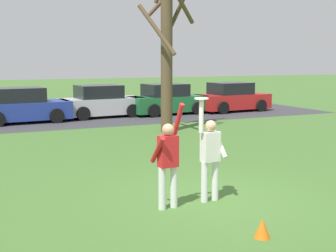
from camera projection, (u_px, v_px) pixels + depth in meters
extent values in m
plane|color=#426B2D|center=(210.00, 200.00, 9.36)|extent=(120.00, 120.00, 0.00)
cylinder|color=silver|center=(215.00, 180.00, 9.31)|extent=(0.14, 0.14, 0.82)
cylinder|color=silver|center=(204.00, 182.00, 9.18)|extent=(0.14, 0.14, 0.82)
cube|color=silver|center=(210.00, 147.00, 9.14)|extent=(0.38, 0.25, 0.60)
sphere|color=tan|center=(211.00, 126.00, 9.08)|extent=(0.23, 0.23, 0.23)
cylinder|color=silver|center=(220.00, 143.00, 9.24)|extent=(0.12, 0.49, 0.57)
cylinder|color=silver|center=(201.00, 116.00, 8.94)|extent=(0.09, 0.09, 0.66)
cylinder|color=silver|center=(162.00, 189.00, 8.71)|extent=(0.14, 0.14, 0.82)
cylinder|color=silver|center=(174.00, 187.00, 8.83)|extent=(0.14, 0.14, 0.82)
cube|color=red|center=(168.00, 151.00, 8.67)|extent=(0.38, 0.25, 0.60)
sphere|color=tan|center=(168.00, 130.00, 8.61)|extent=(0.23, 0.23, 0.23)
cylinder|color=red|center=(158.00, 150.00, 8.55)|extent=(0.12, 0.49, 0.57)
cylinder|color=red|center=(178.00, 119.00, 8.69)|extent=(0.11, 0.36, 0.64)
cylinder|color=white|center=(201.00, 98.00, 8.89)|extent=(0.28, 0.28, 0.02)
cube|color=#233893|center=(23.00, 110.00, 20.79)|extent=(4.21, 2.07, 0.80)
cube|color=black|center=(19.00, 95.00, 20.62)|extent=(2.20, 1.77, 0.64)
cylinder|color=black|center=(47.00, 112.00, 22.21)|extent=(0.67, 0.26, 0.66)
cylinder|color=black|center=(57.00, 116.00, 20.63)|extent=(0.67, 0.26, 0.66)
cube|color=#BCBCC1|center=(102.00, 106.00, 22.83)|extent=(4.21, 2.07, 0.80)
cube|color=black|center=(99.00, 92.00, 22.66)|extent=(2.20, 1.77, 0.64)
cylinder|color=black|center=(119.00, 107.00, 24.25)|extent=(0.67, 0.26, 0.66)
cylinder|color=black|center=(133.00, 111.00, 22.67)|extent=(0.67, 0.26, 0.66)
cylinder|color=black|center=(72.00, 110.00, 23.06)|extent=(0.67, 0.26, 0.66)
cylinder|color=black|center=(83.00, 114.00, 21.47)|extent=(0.67, 0.26, 0.66)
cube|color=#1E6633|center=(168.00, 104.00, 24.02)|extent=(4.21, 2.07, 0.80)
cube|color=black|center=(165.00, 90.00, 23.85)|extent=(2.20, 1.77, 0.64)
cylinder|color=black|center=(180.00, 105.00, 25.45)|extent=(0.67, 0.26, 0.66)
cylinder|color=black|center=(197.00, 108.00, 23.86)|extent=(0.67, 0.26, 0.66)
cylinder|color=black|center=(138.00, 107.00, 24.25)|extent=(0.67, 0.26, 0.66)
cylinder|color=black|center=(154.00, 111.00, 22.66)|extent=(0.67, 0.26, 0.66)
cube|color=red|center=(232.00, 101.00, 25.39)|extent=(4.21, 2.07, 0.80)
cube|color=black|center=(230.00, 88.00, 25.22)|extent=(2.20, 1.77, 0.64)
cylinder|color=black|center=(241.00, 103.00, 26.81)|extent=(0.67, 0.26, 0.66)
cylinder|color=black|center=(261.00, 106.00, 25.23)|extent=(0.67, 0.26, 0.66)
cylinder|color=black|center=(204.00, 105.00, 25.62)|extent=(0.67, 0.26, 0.66)
cylinder|color=black|center=(223.00, 108.00, 24.03)|extent=(0.67, 0.26, 0.66)
cube|color=#38383D|center=(99.00, 118.00, 22.52)|extent=(24.58, 6.40, 0.01)
cylinder|color=brown|center=(167.00, 51.00, 17.76)|extent=(0.46, 0.46, 6.37)
cylinder|color=brown|center=(157.00, 30.00, 16.99)|extent=(1.10, 1.41, 1.94)
cylinder|color=brown|center=(177.00, 12.00, 17.87)|extent=(0.44, 1.20, 1.50)
cylinder|color=brown|center=(160.00, 3.00, 17.95)|extent=(1.18, 0.29, 1.13)
cylinder|color=brown|center=(182.00, 4.00, 17.09)|extent=(1.42, 0.88, 1.41)
cone|color=orange|center=(262.00, 228.00, 7.35)|extent=(0.26, 0.26, 0.32)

